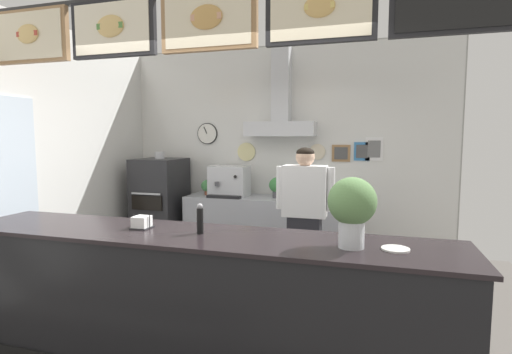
{
  "coord_description": "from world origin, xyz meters",
  "views": [
    {
      "loc": [
        1.27,
        -3.0,
        1.72
      ],
      "look_at": [
        0.14,
        0.77,
        1.32
      ],
      "focal_mm": 27.77,
      "sensor_mm": 36.0,
      "label": 1
    }
  ],
  "objects_px": {
    "potted_thyme": "(278,186)",
    "napkin_holder": "(142,223)",
    "pepper_grinder": "(200,219)",
    "basil_vase": "(352,208)",
    "shop_worker": "(305,219)",
    "condiment_plate": "(395,249)",
    "potted_sage": "(328,191)",
    "potted_basil": "(208,186)",
    "pizza_oven": "(161,206)",
    "espresso_machine": "(229,181)"
  },
  "relations": [
    {
      "from": "potted_basil",
      "to": "condiment_plate",
      "type": "relative_size",
      "value": 1.23
    },
    {
      "from": "potted_thyme",
      "to": "napkin_holder",
      "type": "height_order",
      "value": "potted_thyme"
    },
    {
      "from": "espresso_machine",
      "to": "napkin_holder",
      "type": "xyz_separation_m",
      "value": [
        0.21,
        -2.5,
        -0.05
      ]
    },
    {
      "from": "potted_basil",
      "to": "potted_sage",
      "type": "bearing_deg",
      "value": -0.92
    },
    {
      "from": "potted_thyme",
      "to": "pepper_grinder",
      "type": "distance_m",
      "value": 2.58
    },
    {
      "from": "pizza_oven",
      "to": "pepper_grinder",
      "type": "height_order",
      "value": "pizza_oven"
    },
    {
      "from": "shop_worker",
      "to": "espresso_machine",
      "type": "relative_size",
      "value": 3.07
    },
    {
      "from": "potted_basil",
      "to": "espresso_machine",
      "type": "bearing_deg",
      "value": -4.14
    },
    {
      "from": "espresso_machine",
      "to": "condiment_plate",
      "type": "bearing_deg",
      "value": -50.89
    },
    {
      "from": "potted_sage",
      "to": "potted_basil",
      "type": "distance_m",
      "value": 1.71
    },
    {
      "from": "pepper_grinder",
      "to": "pizza_oven",
      "type": "bearing_deg",
      "value": 125.76
    },
    {
      "from": "espresso_machine",
      "to": "basil_vase",
      "type": "relative_size",
      "value": 1.14
    },
    {
      "from": "pepper_grinder",
      "to": "basil_vase",
      "type": "distance_m",
      "value": 1.1
    },
    {
      "from": "potted_sage",
      "to": "basil_vase",
      "type": "bearing_deg",
      "value": -80.39
    },
    {
      "from": "potted_thyme",
      "to": "potted_basil",
      "type": "relative_size",
      "value": 1.3
    },
    {
      "from": "pepper_grinder",
      "to": "basil_vase",
      "type": "xyz_separation_m",
      "value": [
        1.09,
        -0.05,
        0.15
      ]
    },
    {
      "from": "espresso_machine",
      "to": "potted_basil",
      "type": "bearing_deg",
      "value": 175.86
    },
    {
      "from": "condiment_plate",
      "to": "pizza_oven",
      "type": "bearing_deg",
      "value": 141.59
    },
    {
      "from": "pizza_oven",
      "to": "napkin_holder",
      "type": "height_order",
      "value": "pizza_oven"
    },
    {
      "from": "potted_basil",
      "to": "condiment_plate",
      "type": "height_order",
      "value": "potted_basil"
    },
    {
      "from": "potted_sage",
      "to": "condiment_plate",
      "type": "distance_m",
      "value": 2.66
    },
    {
      "from": "potted_thyme",
      "to": "condiment_plate",
      "type": "distance_m",
      "value": 2.96
    },
    {
      "from": "shop_worker",
      "to": "napkin_holder",
      "type": "distance_m",
      "value": 1.74
    },
    {
      "from": "basil_vase",
      "to": "napkin_holder",
      "type": "height_order",
      "value": "basil_vase"
    },
    {
      "from": "pizza_oven",
      "to": "shop_worker",
      "type": "xyz_separation_m",
      "value": [
        2.3,
        -1.05,
        0.16
      ]
    },
    {
      "from": "potted_thyme",
      "to": "pepper_grinder",
      "type": "height_order",
      "value": "pepper_grinder"
    },
    {
      "from": "espresso_machine",
      "to": "potted_basil",
      "type": "relative_size",
      "value": 2.42
    },
    {
      "from": "espresso_machine",
      "to": "potted_sage",
      "type": "xyz_separation_m",
      "value": [
        1.37,
        -0.0,
        -0.08
      ]
    },
    {
      "from": "potted_basil",
      "to": "napkin_holder",
      "type": "xyz_separation_m",
      "value": [
        0.55,
        -2.53,
        0.04
      ]
    },
    {
      "from": "potted_thyme",
      "to": "espresso_machine",
      "type": "bearing_deg",
      "value": -176.74
    },
    {
      "from": "potted_basil",
      "to": "pepper_grinder",
      "type": "xyz_separation_m",
      "value": [
        1.06,
        -2.56,
        0.1
      ]
    },
    {
      "from": "pizza_oven",
      "to": "basil_vase",
      "type": "relative_size",
      "value": 3.28
    },
    {
      "from": "espresso_machine",
      "to": "potted_thyme",
      "type": "height_order",
      "value": "espresso_machine"
    },
    {
      "from": "pizza_oven",
      "to": "condiment_plate",
      "type": "distance_m",
      "value": 4.0
    },
    {
      "from": "basil_vase",
      "to": "condiment_plate",
      "type": "xyz_separation_m",
      "value": [
        0.27,
        0.03,
        -0.26
      ]
    },
    {
      "from": "shop_worker",
      "to": "pepper_grinder",
      "type": "distance_m",
      "value": 1.52
    },
    {
      "from": "potted_sage",
      "to": "basil_vase",
      "type": "relative_size",
      "value": 0.51
    },
    {
      "from": "potted_thyme",
      "to": "potted_sage",
      "type": "height_order",
      "value": "potted_thyme"
    },
    {
      "from": "potted_thyme",
      "to": "potted_sage",
      "type": "relative_size",
      "value": 1.21
    },
    {
      "from": "pizza_oven",
      "to": "napkin_holder",
      "type": "bearing_deg",
      "value": -62.65
    },
    {
      "from": "potted_thyme",
      "to": "basil_vase",
      "type": "height_order",
      "value": "basil_vase"
    },
    {
      "from": "shop_worker",
      "to": "basil_vase",
      "type": "bearing_deg",
      "value": 110.52
    },
    {
      "from": "potted_thyme",
      "to": "condiment_plate",
      "type": "xyz_separation_m",
      "value": [
        1.4,
        -2.6,
        -0.04
      ]
    },
    {
      "from": "pizza_oven",
      "to": "espresso_machine",
      "type": "xyz_separation_m",
      "value": [
        1.04,
        0.08,
        0.39
      ]
    },
    {
      "from": "potted_sage",
      "to": "potted_thyme",
      "type": "bearing_deg",
      "value": 176.48
    },
    {
      "from": "potted_basil",
      "to": "basil_vase",
      "type": "height_order",
      "value": "basil_vase"
    },
    {
      "from": "pepper_grinder",
      "to": "potted_thyme",
      "type": "bearing_deg",
      "value": 90.76
    },
    {
      "from": "potted_sage",
      "to": "pepper_grinder",
      "type": "bearing_deg",
      "value": -104.43
    },
    {
      "from": "potted_thyme",
      "to": "basil_vase",
      "type": "xyz_separation_m",
      "value": [
        1.12,
        -2.63,
        0.22
      ]
    },
    {
      "from": "napkin_holder",
      "to": "condiment_plate",
      "type": "distance_m",
      "value": 1.88
    }
  ]
}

